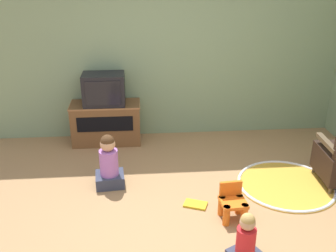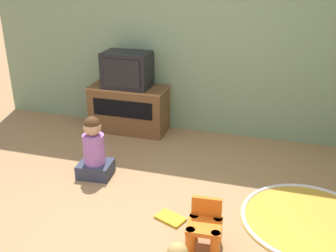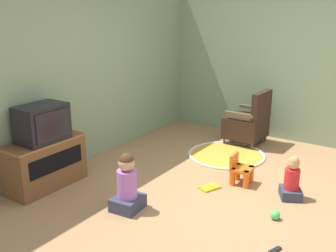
{
  "view_description": "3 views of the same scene",
  "coord_description": "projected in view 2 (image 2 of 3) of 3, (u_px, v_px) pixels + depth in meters",
  "views": [
    {
      "loc": [
        -0.5,
        -3.43,
        2.6
      ],
      "look_at": [
        -0.18,
        0.63,
        0.83
      ],
      "focal_mm": 42.0,
      "sensor_mm": 36.0,
      "label": 1
    },
    {
      "loc": [
        0.92,
        -2.52,
        2.12
      ],
      "look_at": [
        -0.01,
        0.59,
        0.76
      ],
      "focal_mm": 42.0,
      "sensor_mm": 36.0,
      "label": 2
    },
    {
      "loc": [
        -3.94,
        -1.82,
        2.19
      ],
      "look_at": [
        0.04,
        0.85,
        0.74
      ],
      "focal_mm": 42.0,
      "sensor_mm": 36.0,
      "label": 3
    }
  ],
  "objects": [
    {
      "name": "ground_plane",
      "position": [
        149.0,
        235.0,
        3.29
      ],
      "size": [
        30.0,
        30.0,
        0.0
      ],
      "primitive_type": "plane",
      "color": "#9E754C"
    },
    {
      "name": "wall_back",
      "position": [
        197.0,
        29.0,
        4.87
      ],
      "size": [
        5.67,
        0.12,
        2.68
      ],
      "color": "gray",
      "rests_on": "ground_plane"
    },
    {
      "name": "tv_cabinet",
      "position": [
        129.0,
        108.0,
        5.22
      ],
      "size": [
        1.02,
        0.46,
        0.62
      ],
      "color": "brown",
      "rests_on": "ground_plane"
    },
    {
      "name": "television",
      "position": [
        127.0,
        70.0,
        5.0
      ],
      "size": [
        0.6,
        0.4,
        0.45
      ],
      "color": "black",
      "rests_on": "tv_cabinet"
    },
    {
      "name": "yellow_kid_chair",
      "position": [
        205.0,
        228.0,
        3.11
      ],
      "size": [
        0.29,
        0.28,
        0.39
      ],
      "rotation": [
        0.0,
        0.0,
        0.08
      ],
      "color": "orange",
      "rests_on": "ground_plane"
    },
    {
      "name": "play_mat",
      "position": [
        308.0,
        220.0,
        3.47
      ],
      "size": [
        1.2,
        1.2,
        0.04
      ],
      "color": "gold",
      "rests_on": "ground_plane"
    },
    {
      "name": "child_watching_left",
      "position": [
        94.0,
        151.0,
        4.1
      ],
      "size": [
        0.37,
        0.33,
        0.67
      ],
      "rotation": [
        0.0,
        0.0,
        0.09
      ],
      "color": "#33384C",
      "rests_on": "ground_plane"
    },
    {
      "name": "book",
      "position": [
        170.0,
        218.0,
        3.49
      ],
      "size": [
        0.29,
        0.24,
        0.02
      ],
      "rotation": [
        0.0,
        0.0,
        2.76
      ],
      "color": "gold",
      "rests_on": "ground_plane"
    }
  ]
}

